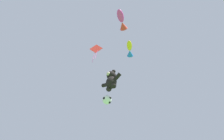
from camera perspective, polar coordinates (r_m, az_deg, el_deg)
teddy_bear_kite at (r=15.25m, az=-0.27°, el=-3.37°), size 2.21×0.97×2.25m
soccer_ball_kite at (r=14.50m, az=-1.60°, el=-9.71°), size 0.83×0.82×0.76m
fish_kite_goldfin at (r=15.92m, az=5.79°, el=6.70°), size 1.34×1.59×0.57m
fish_kite_magenta at (r=15.71m, az=3.19°, el=15.75°), size 1.37×1.90×0.68m
diamond_kite at (r=18.51m, az=-5.28°, el=6.65°), size 1.13×0.88×3.05m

